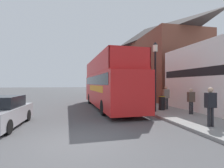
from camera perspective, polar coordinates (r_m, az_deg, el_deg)
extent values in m
plane|color=#4C4C4F|center=(27.15, -12.35, -4.19)|extent=(144.00, 144.00, 0.00)
cube|color=gray|center=(25.00, 2.54, -4.40)|extent=(3.03, 108.00, 0.14)
cube|color=black|center=(12.49, 27.47, 3.56)|extent=(0.12, 8.67, 0.55)
cube|color=brown|center=(27.94, 10.71, 3.78)|extent=(6.00, 21.83, 7.65)
pyramid|color=#383333|center=(28.76, 10.72, 14.40)|extent=(6.00, 21.83, 2.97)
cube|color=red|center=(14.74, -1.09, -1.81)|extent=(2.95, 11.38, 2.54)
cube|color=orange|center=(14.19, -0.56, -1.38)|extent=(2.78, 6.31, 0.45)
cube|color=black|center=(14.74, -1.09, 1.19)|extent=(2.95, 10.48, 0.70)
cube|color=red|center=(14.76, -1.09, 3.33)|extent=(2.92, 10.48, 0.10)
cube|color=red|center=(14.57, -5.80, 5.96)|extent=(0.47, 10.39, 1.22)
cube|color=red|center=(15.14, 3.44, 5.74)|extent=(0.47, 10.39, 1.22)
cube|color=red|center=(9.90, 5.98, 8.71)|extent=(2.52, 0.17, 1.22)
cube|color=red|center=(19.10, -4.19, 4.58)|extent=(2.58, 1.68, 1.22)
cylinder|color=black|center=(18.04, -7.22, -4.78)|extent=(0.32, 1.01, 1.00)
cylinder|color=black|center=(18.47, -0.21, -4.67)|extent=(0.32, 1.01, 1.00)
cylinder|color=black|center=(11.40, -2.80, -7.68)|extent=(0.32, 1.01, 1.00)
cylinder|color=black|center=(12.06, 7.89, -7.24)|extent=(0.32, 1.01, 1.00)
cube|color=navy|center=(24.28, -3.39, -3.32)|extent=(1.93, 4.42, 0.80)
cube|color=black|center=(24.12, -3.33, -1.75)|extent=(1.62, 2.16, 0.54)
cylinder|color=black|center=(25.47, -5.77, -3.72)|extent=(0.23, 0.68, 0.67)
cylinder|color=black|center=(25.78, -2.26, -3.67)|extent=(0.23, 0.68, 0.67)
cylinder|color=black|center=(22.82, -4.68, -4.17)|extent=(0.23, 0.68, 0.67)
cylinder|color=black|center=(23.16, -0.79, -4.10)|extent=(0.23, 0.68, 0.67)
cube|color=#9E9EA3|center=(9.80, -32.59, -8.75)|extent=(1.94, 4.26, 0.75)
cube|color=black|center=(9.83, -32.31, -4.94)|extent=(1.63, 2.08, 0.53)
cylinder|color=black|center=(8.36, -30.90, -11.96)|extent=(0.23, 0.61, 0.60)
cylinder|color=black|center=(10.78, -25.87, -9.21)|extent=(0.23, 0.61, 0.60)
cylinder|color=#232328|center=(8.94, 29.04, -9.47)|extent=(0.13, 0.13, 0.84)
cylinder|color=#232328|center=(9.06, 29.89, -9.35)|extent=(0.13, 0.13, 0.84)
cube|color=black|center=(8.91, 29.47, -4.62)|extent=(0.46, 0.25, 0.67)
sphere|color=tan|center=(8.88, 29.48, -1.73)|extent=(0.23, 0.23, 0.23)
cylinder|color=#232328|center=(11.99, 24.09, -7.18)|extent=(0.12, 0.12, 0.77)
cylinder|color=#232328|center=(12.09, 24.71, -7.12)|extent=(0.12, 0.12, 0.77)
cube|color=#4C3D33|center=(11.97, 24.40, -3.87)|extent=(0.42, 0.23, 0.61)
sphere|color=tan|center=(11.95, 24.40, -1.91)|extent=(0.21, 0.21, 0.21)
cylinder|color=#232328|center=(13.62, 16.91, -6.18)|extent=(0.12, 0.12, 0.83)
cylinder|color=#232328|center=(13.70, 17.54, -6.14)|extent=(0.12, 0.12, 0.83)
cube|color=gray|center=(13.60, 17.23, -3.06)|extent=(0.45, 0.25, 0.65)
sphere|color=tan|center=(13.58, 17.23, -1.20)|extent=(0.23, 0.23, 0.23)
cylinder|color=black|center=(12.24, 13.93, 0.75)|extent=(0.13, 0.13, 4.08)
cylinder|color=silver|center=(12.47, 13.93, 11.22)|extent=(0.32, 0.32, 0.45)
cone|color=black|center=(12.54, 13.93, 12.73)|extent=(0.35, 0.35, 0.22)
cylinder|color=black|center=(19.27, 3.67, 0.37)|extent=(0.13, 0.13, 3.97)
cylinder|color=silver|center=(19.40, 3.67, 6.91)|extent=(0.32, 0.32, 0.45)
cone|color=black|center=(19.44, 3.67, 7.89)|extent=(0.35, 0.35, 0.22)
cylinder|color=black|center=(26.62, -0.65, 0.02)|extent=(0.13, 0.13, 3.70)
cylinder|color=silver|center=(26.69, -0.65, 4.48)|extent=(0.32, 0.32, 0.45)
cone|color=black|center=(26.72, -0.65, 5.20)|extent=(0.35, 0.35, 0.22)
cylinder|color=black|center=(13.24, 15.94, -5.93)|extent=(0.44, 0.44, 1.03)
cylinder|color=#B28E1E|center=(13.20, 15.95, -3.88)|extent=(0.48, 0.48, 0.06)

